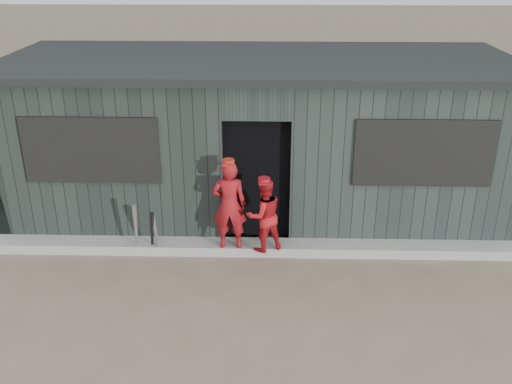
{
  "coord_description": "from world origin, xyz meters",
  "views": [
    {
      "loc": [
        0.2,
        -5.75,
        4.3
      ],
      "look_at": [
        0.0,
        1.8,
        1.0
      ],
      "focal_mm": 40.0,
      "sensor_mm": 36.0,
      "label": 1
    }
  ],
  "objects_px": {
    "bat_left": "(136,230)",
    "bat_mid": "(156,235)",
    "bat_right": "(152,233)",
    "player_red_left": "(229,205)",
    "player_grey_back": "(272,200)",
    "player_red_right": "(264,215)",
    "dugout": "(259,137)"
  },
  "relations": [
    {
      "from": "player_red_right",
      "to": "bat_left",
      "type": "bearing_deg",
      "value": -24.53
    },
    {
      "from": "player_red_left",
      "to": "dugout",
      "type": "height_order",
      "value": "dugout"
    },
    {
      "from": "bat_left",
      "to": "bat_mid",
      "type": "bearing_deg",
      "value": -5.35
    },
    {
      "from": "bat_right",
      "to": "dugout",
      "type": "bearing_deg",
      "value": 50.33
    },
    {
      "from": "player_grey_back",
      "to": "bat_mid",
      "type": "bearing_deg",
      "value": -3.02
    },
    {
      "from": "bat_left",
      "to": "dugout",
      "type": "relative_size",
      "value": 0.1
    },
    {
      "from": "bat_mid",
      "to": "dugout",
      "type": "distance_m",
      "value": 2.54
    },
    {
      "from": "player_red_right",
      "to": "player_grey_back",
      "type": "xyz_separation_m",
      "value": [
        0.11,
        0.7,
        -0.07
      ]
    },
    {
      "from": "bat_mid",
      "to": "player_red_right",
      "type": "distance_m",
      "value": 1.63
    },
    {
      "from": "bat_left",
      "to": "dugout",
      "type": "distance_m",
      "value": 2.69
    },
    {
      "from": "bat_mid",
      "to": "player_grey_back",
      "type": "relative_size",
      "value": 0.57
    },
    {
      "from": "player_red_left",
      "to": "player_red_right",
      "type": "xyz_separation_m",
      "value": [
        0.5,
        -0.06,
        -0.12
      ]
    },
    {
      "from": "bat_right",
      "to": "player_red_right",
      "type": "height_order",
      "value": "player_red_right"
    },
    {
      "from": "bat_right",
      "to": "player_grey_back",
      "type": "height_order",
      "value": "player_grey_back"
    },
    {
      "from": "player_grey_back",
      "to": "bat_left",
      "type": "bearing_deg",
      "value": -6.8
    },
    {
      "from": "bat_left",
      "to": "player_red_right",
      "type": "xyz_separation_m",
      "value": [
        1.89,
        -0.03,
        0.28
      ]
    },
    {
      "from": "bat_left",
      "to": "bat_mid",
      "type": "height_order",
      "value": "bat_left"
    },
    {
      "from": "player_grey_back",
      "to": "dugout",
      "type": "distance_m",
      "value": 1.35
    },
    {
      "from": "player_red_left",
      "to": "player_red_right",
      "type": "height_order",
      "value": "player_red_left"
    },
    {
      "from": "bat_mid",
      "to": "bat_right",
      "type": "bearing_deg",
      "value": 165.19
    },
    {
      "from": "player_red_left",
      "to": "dugout",
      "type": "bearing_deg",
      "value": -103.25
    },
    {
      "from": "bat_left",
      "to": "bat_mid",
      "type": "relative_size",
      "value": 1.18
    },
    {
      "from": "bat_mid",
      "to": "player_grey_back",
      "type": "xyz_separation_m",
      "value": [
        1.7,
        0.7,
        0.27
      ]
    },
    {
      "from": "player_red_right",
      "to": "bat_right",
      "type": "bearing_deg",
      "value": -24.21
    },
    {
      "from": "bat_mid",
      "to": "player_grey_back",
      "type": "distance_m",
      "value": 1.86
    },
    {
      "from": "player_red_left",
      "to": "player_red_right",
      "type": "bearing_deg",
      "value": 171.49
    },
    {
      "from": "bat_mid",
      "to": "player_red_right",
      "type": "xyz_separation_m",
      "value": [
        1.59,
        0.0,
        0.34
      ]
    },
    {
      "from": "bat_left",
      "to": "bat_right",
      "type": "bearing_deg",
      "value": -3.01
    },
    {
      "from": "bat_mid",
      "to": "player_red_left",
      "type": "relative_size",
      "value": 0.54
    },
    {
      "from": "bat_right",
      "to": "bat_mid",
      "type": "bearing_deg",
      "value": -14.81
    },
    {
      "from": "bat_left",
      "to": "bat_right",
      "type": "relative_size",
      "value": 1.07
    },
    {
      "from": "bat_mid",
      "to": "bat_right",
      "type": "distance_m",
      "value": 0.06
    }
  ]
}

